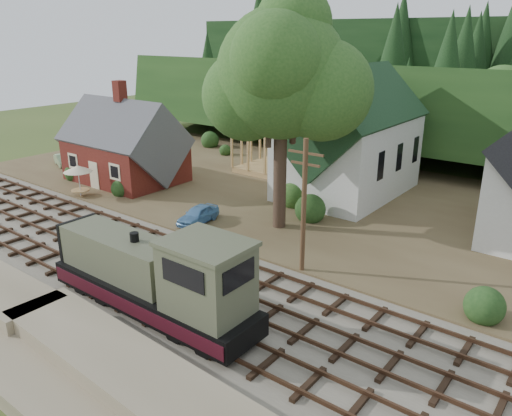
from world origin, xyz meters
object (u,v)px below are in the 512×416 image
Objects in this scene: car_green at (63,160)px; locomotive at (157,279)px; car_blue at (198,214)px; patio_set at (78,170)px.

locomotive is at bearing -93.76° from car_green.
locomotive is 12.22m from car_blue.
car_green is 1.30× the size of patio_set.
car_blue is 22.81m from car_green.
car_blue is 1.42× the size of patio_set.
locomotive reaches higher than car_blue.
car_green is at bearing 155.67° from locomotive.
car_blue is 1.09× the size of car_green.
car_blue reaches higher than car_green.
patio_set is at bearing -94.59° from car_green.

